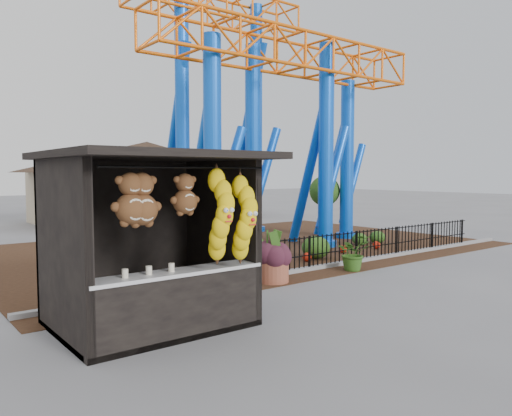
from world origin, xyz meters
TOP-DOWN VIEW (x-y plane):
  - ground at (0.00, 0.00)m, footprint 120.00×120.00m
  - mulch_bed at (4.00, 8.00)m, footprint 18.00×12.00m
  - curb at (4.00, 3.00)m, footprint 18.00×0.18m
  - prize_booth at (-3.00, 0.89)m, footprint 3.50×3.40m
  - picket_fence at (4.90, 3.00)m, footprint 12.20×0.06m
  - roller_coaster at (5.12, 8.23)m, footprint 11.00×6.37m
  - terracotta_planter at (1.02, 2.48)m, footprint 0.98×0.98m
  - planter_foliage at (1.02, 2.48)m, footprint 0.70×0.70m
  - potted_plant at (3.78, 2.26)m, footprint 1.05×0.95m
  - landscaping at (4.51, 5.18)m, footprint 7.01×3.22m
  - pavilion at (6.00, 20.00)m, footprint 15.00×15.00m

SIDE VIEW (x-z plane):
  - ground at x=0.00m, z-range 0.00..0.00m
  - mulch_bed at x=4.00m, z-range 0.00..0.02m
  - curb at x=4.00m, z-range 0.00..0.12m
  - terracotta_planter at x=1.02m, z-range 0.00..0.60m
  - landscaping at x=4.51m, z-range -0.04..0.69m
  - picket_fence at x=4.90m, z-range 0.00..1.00m
  - potted_plant at x=3.78m, z-range 0.00..1.03m
  - planter_foliage at x=1.02m, z-range 0.60..1.24m
  - prize_booth at x=-3.00m, z-range -0.02..3.10m
  - pavilion at x=6.00m, z-range 0.67..5.47m
  - roller_coaster at x=5.12m, z-range 1.03..11.85m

